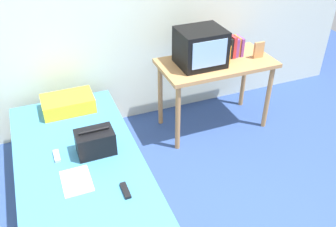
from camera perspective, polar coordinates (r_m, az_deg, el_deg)
wall_back at (r=3.79m, az=-5.20°, el=16.93°), size 5.20×0.10×2.60m
bed at (r=3.18m, az=-13.17°, el=-10.06°), size 1.00×2.00×0.47m
desk at (r=3.80m, az=7.44°, el=6.67°), size 1.16×0.60×0.77m
tv at (r=3.61m, az=5.07°, el=10.20°), size 0.44×0.39×0.36m
water_bottle at (r=3.69m, az=9.08°, el=8.96°), size 0.08×0.08×0.18m
book_row at (r=3.87m, az=9.98°, el=10.27°), size 0.18×0.17×0.22m
picture_frame at (r=3.88m, az=13.91°, el=9.54°), size 0.11×0.02×0.17m
pillow at (r=3.59m, az=-15.26°, el=1.52°), size 0.48×0.31×0.14m
handbag at (r=2.99m, az=-11.22°, el=-4.37°), size 0.30×0.20×0.22m
magazine at (r=2.83m, az=-14.01°, el=-10.13°), size 0.21×0.29×0.01m
remote_dark at (r=2.69m, az=-6.63°, el=-11.78°), size 0.04×0.16×0.02m
remote_silver at (r=3.08m, az=-16.89°, el=-6.32°), size 0.04×0.14×0.02m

